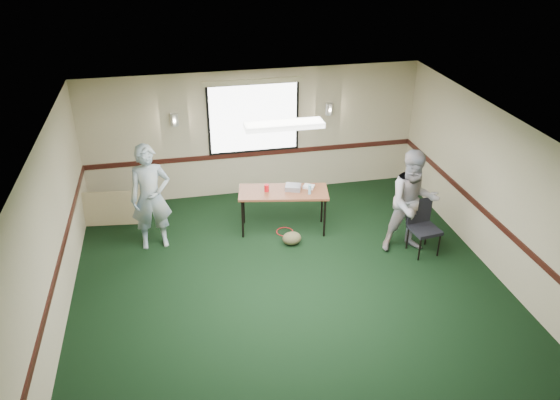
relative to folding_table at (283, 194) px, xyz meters
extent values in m
plane|color=black|center=(-0.27, -2.29, -0.77)|extent=(8.00, 8.00, 0.00)
plane|color=#BFAF8A|center=(-0.27, 1.71, 0.58)|extent=(7.00, 0.00, 7.00)
plane|color=#BFAF8A|center=(-3.77, -2.29, 0.58)|extent=(0.00, 8.00, 8.00)
plane|color=#BFAF8A|center=(3.23, -2.29, 0.58)|extent=(0.00, 8.00, 8.00)
plane|color=white|center=(-0.27, -2.29, 1.93)|extent=(8.00, 8.00, 0.00)
cube|color=#33130E|center=(-0.27, 1.69, 0.13)|extent=(7.00, 0.03, 0.10)
cube|color=#33130E|center=(-3.76, -2.29, 0.13)|extent=(0.03, 8.00, 0.10)
cube|color=#33130E|center=(3.21, -2.29, 0.13)|extent=(0.03, 8.00, 0.10)
cube|color=black|center=(-0.27, 1.68, 0.93)|extent=(1.90, 0.01, 1.50)
cube|color=white|center=(-0.27, 1.68, 0.93)|extent=(1.80, 0.02, 1.40)
cube|color=tan|center=(-0.27, 1.68, 1.70)|extent=(2.05, 0.08, 0.10)
cylinder|color=silver|center=(-1.87, 1.65, 1.03)|extent=(0.16, 0.16, 0.25)
cylinder|color=silver|center=(1.33, 1.65, 1.03)|extent=(0.16, 0.16, 0.25)
cube|color=white|center=(-0.27, -1.29, 1.87)|extent=(1.20, 0.32, 0.08)
cube|color=#5C291A|center=(0.00, 0.00, 0.04)|extent=(1.76, 0.96, 0.04)
cylinder|color=black|center=(-0.80, -0.12, -0.38)|extent=(0.04, 0.04, 0.79)
cylinder|color=black|center=(0.71, -0.40, -0.38)|extent=(0.04, 0.04, 0.79)
cylinder|color=black|center=(-0.71, 0.40, -0.38)|extent=(0.04, 0.04, 0.79)
cylinder|color=black|center=(0.80, 0.12, -0.38)|extent=(0.04, 0.04, 0.79)
cube|color=gray|center=(0.19, 0.02, 0.11)|extent=(0.34, 0.31, 0.09)
cube|color=silver|center=(0.50, 0.04, 0.09)|extent=(0.25, 0.24, 0.05)
cylinder|color=red|center=(-0.31, 0.06, 0.13)|extent=(0.09, 0.09, 0.13)
cylinder|color=#85C1DA|center=(0.45, -0.21, 0.15)|extent=(0.06, 0.06, 0.18)
ellipsoid|color=brown|center=(0.05, -0.55, -0.65)|extent=(0.41, 0.35, 0.25)
torus|color=red|center=(0.01, -0.11, -0.77)|extent=(0.41, 0.41, 0.02)
cube|color=tan|center=(-3.24, 0.91, -0.44)|extent=(1.33, 0.35, 0.67)
cube|color=black|center=(2.30, -1.29, -0.30)|extent=(0.53, 0.53, 0.06)
cube|color=black|center=(2.27, -1.06, -0.04)|extent=(0.47, 0.12, 0.47)
cylinder|color=black|center=(2.13, -1.52, -0.55)|extent=(0.03, 0.03, 0.44)
cylinder|color=black|center=(2.52, -1.46, -0.55)|extent=(0.03, 0.03, 0.44)
cylinder|color=black|center=(2.07, -1.12, -0.55)|extent=(0.03, 0.03, 0.44)
cylinder|color=black|center=(2.47, -1.07, -0.55)|extent=(0.03, 0.03, 0.44)
imported|color=#466D9B|center=(-2.42, -0.05, 0.22)|extent=(0.76, 0.53, 1.98)
imported|color=#7694B8|center=(2.08, -1.13, 0.19)|extent=(1.00, 0.81, 1.93)
camera|label=1|loc=(-1.91, -8.87, 4.76)|focal=35.00mm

